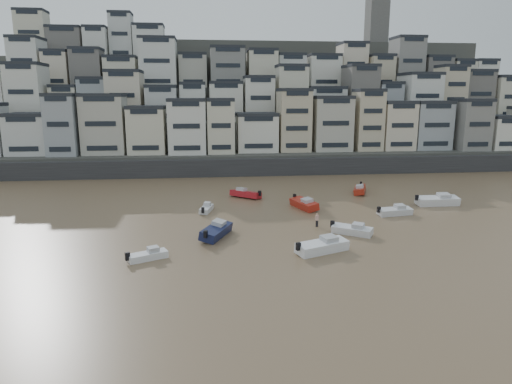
{
  "coord_description": "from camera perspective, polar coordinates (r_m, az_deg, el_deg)",
  "views": [
    {
      "loc": [
        0.17,
        -27.38,
        16.41
      ],
      "look_at": [
        6.51,
        30.0,
        4.0
      ],
      "focal_mm": 32.0,
      "sensor_mm": 36.0,
      "label": 1
    }
  ],
  "objects": [
    {
      "name": "boat_j",
      "position": [
        47.76,
        -13.38,
        -7.55
      ],
      "size": [
        4.53,
        3.18,
        1.18
      ],
      "primitive_type": null,
      "rotation": [
        0.0,
        0.0,
        0.45
      ],
      "color": "white",
      "rests_on": "ground"
    },
    {
      "name": "boat_h",
      "position": [
        73.76,
        -1.31,
        -0.1
      ],
      "size": [
        5.62,
        5.09,
        1.56
      ],
      "primitive_type": null,
      "rotation": [
        0.0,
        0.0,
        2.45
      ],
      "color": "#A3141B",
      "rests_on": "ground"
    },
    {
      "name": "boat_c",
      "position": [
        53.8,
        -5.0,
        -4.7
      ],
      "size": [
        4.54,
        6.71,
        1.75
      ],
      "primitive_type": null,
      "rotation": [
        0.0,
        0.0,
        1.15
      ],
      "color": "#151B41",
      "rests_on": "ground"
    },
    {
      "name": "boat_i",
      "position": [
        79.02,
        12.86,
        0.42
      ],
      "size": [
        3.95,
        6.07,
        1.58
      ],
      "primitive_type": null,
      "rotation": [
        0.0,
        0.0,
        -1.96
      ],
      "color": "#A02313",
      "rests_on": "ground"
    },
    {
      "name": "boat_d",
      "position": [
        65.9,
        16.98,
        -2.18
      ],
      "size": [
        5.51,
        2.5,
        1.45
      ],
      "primitive_type": null,
      "rotation": [
        0.0,
        0.0,
        0.15
      ],
      "color": "silver",
      "rests_on": "ground"
    },
    {
      "name": "person_pink",
      "position": [
        58.15,
        7.63,
        -3.48
      ],
      "size": [
        0.44,
        0.44,
        1.74
      ],
      "primitive_type": null,
      "color": "#CE9F92",
      "rests_on": "ground"
    },
    {
      "name": "ground",
      "position": [
        31.92,
        -6.04,
        -18.88
      ],
      "size": [
        400.0,
        400.0,
        0.0
      ],
      "primitive_type": "plane",
      "color": "#7E6243",
      "rests_on": "ground"
    },
    {
      "name": "boat_b",
      "position": [
        55.72,
        11.93,
        -4.5
      ],
      "size": [
        5.24,
        4.42,
        1.42
      ],
      "primitive_type": null,
      "rotation": [
        0.0,
        0.0,
        -0.62
      ],
      "color": "silver",
      "rests_on": "ground"
    },
    {
      "name": "hillside",
      "position": [
        133.06,
        -0.03,
        10.67
      ],
      "size": [
        141.04,
        66.0,
        50.0
      ],
      "color": "#4C4C47",
      "rests_on": "ground"
    },
    {
      "name": "boat_a",
      "position": [
        48.98,
        8.28,
        -6.49
      ],
      "size": [
        6.77,
        4.42,
        1.76
      ],
      "primitive_type": null,
      "rotation": [
        0.0,
        0.0,
        0.39
      ],
      "color": "white",
      "rests_on": "ground"
    },
    {
      "name": "boat_f",
      "position": [
        65.35,
        -6.22,
        -1.95
      ],
      "size": [
        2.38,
        4.5,
        1.17
      ],
      "primitive_type": null,
      "rotation": [
        0.0,
        0.0,
        1.33
      ],
      "color": "silver",
      "rests_on": "ground"
    },
    {
      "name": "boat_g",
      "position": [
        73.81,
        21.74,
        -0.84
      ],
      "size": [
        6.95,
        2.29,
        1.89
      ],
      "primitive_type": null,
      "rotation": [
        0.0,
        0.0,
        0.0
      ],
      "color": "silver",
      "rests_on": "ground"
    },
    {
      "name": "harbor_wall",
      "position": [
        94.05,
        -0.23,
        3.17
      ],
      "size": [
        140.0,
        3.0,
        3.5
      ],
      "primitive_type": "cube",
      "color": "#38383A",
      "rests_on": "ground"
    },
    {
      "name": "boat_e",
      "position": [
        67.15,
        6.03,
        -1.34
      ],
      "size": [
        3.8,
        6.54,
        1.69
      ],
      "primitive_type": null,
      "rotation": [
        0.0,
        0.0,
        -1.27
      ],
      "color": "#A82114",
      "rests_on": "ground"
    }
  ]
}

